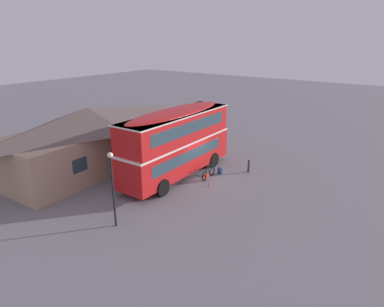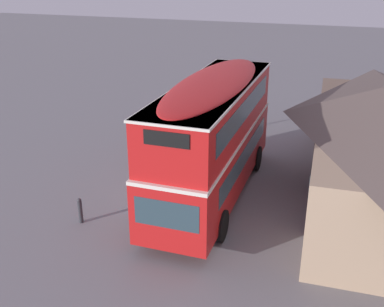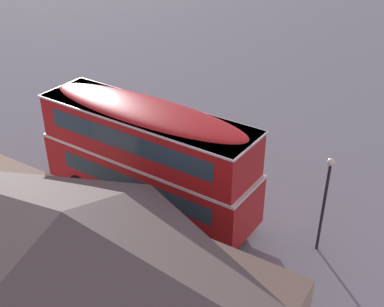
{
  "view_description": "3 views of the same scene",
  "coord_description": "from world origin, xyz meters",
  "px_view_note": "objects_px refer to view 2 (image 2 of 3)",
  "views": [
    {
      "loc": [
        -18.07,
        -12.58,
        9.35
      ],
      "look_at": [
        -1.73,
        -0.85,
        2.36
      ],
      "focal_mm": 31.38,
      "sensor_mm": 36.0,
      "label": 1
    },
    {
      "loc": [
        14.83,
        5.81,
        8.56
      ],
      "look_at": [
        -0.25,
        0.48,
        1.92
      ],
      "focal_mm": 42.45,
      "sensor_mm": 36.0,
      "label": 2
    },
    {
      "loc": [
        -12.22,
        14.27,
        12.68
      ],
      "look_at": [
        -1.53,
        -1.03,
        1.85
      ],
      "focal_mm": 45.38,
      "sensor_mm": 36.0,
      "label": 3
    }
  ],
  "objects_px": {
    "backpack_on_ground": "(138,204)",
    "street_lamp": "(225,88)",
    "double_decker_bus": "(213,133)",
    "touring_bicycle": "(156,189)",
    "water_bottle_red_squeeze": "(150,180)",
    "kerb_bollard": "(80,210)"
  },
  "relations": [
    {
      "from": "double_decker_bus",
      "to": "street_lamp",
      "type": "height_order",
      "value": "double_decker_bus"
    },
    {
      "from": "touring_bicycle",
      "to": "street_lamp",
      "type": "height_order",
      "value": "street_lamp"
    },
    {
      "from": "water_bottle_red_squeeze",
      "to": "kerb_bollard",
      "type": "height_order",
      "value": "kerb_bollard"
    },
    {
      "from": "street_lamp",
      "to": "water_bottle_red_squeeze",
      "type": "bearing_deg",
      "value": -10.52
    },
    {
      "from": "backpack_on_ground",
      "to": "street_lamp",
      "type": "bearing_deg",
      "value": 175.38
    },
    {
      "from": "water_bottle_red_squeeze",
      "to": "touring_bicycle",
      "type": "bearing_deg",
      "value": 33.99
    },
    {
      "from": "double_decker_bus",
      "to": "backpack_on_ground",
      "type": "bearing_deg",
      "value": -47.06
    },
    {
      "from": "double_decker_bus",
      "to": "kerb_bollard",
      "type": "relative_size",
      "value": 10.1
    },
    {
      "from": "double_decker_bus",
      "to": "water_bottle_red_squeeze",
      "type": "bearing_deg",
      "value": -94.43
    },
    {
      "from": "street_lamp",
      "to": "kerb_bollard",
      "type": "height_order",
      "value": "street_lamp"
    },
    {
      "from": "double_decker_bus",
      "to": "touring_bicycle",
      "type": "height_order",
      "value": "double_decker_bus"
    },
    {
      "from": "touring_bicycle",
      "to": "kerb_bollard",
      "type": "xyz_separation_m",
      "value": [
        2.67,
        -1.77,
        0.13
      ]
    },
    {
      "from": "touring_bicycle",
      "to": "backpack_on_ground",
      "type": "height_order",
      "value": "touring_bicycle"
    },
    {
      "from": "touring_bicycle",
      "to": "street_lamp",
      "type": "xyz_separation_m",
      "value": [
        -8.06,
        0.52,
        2.19
      ]
    },
    {
      "from": "touring_bicycle",
      "to": "double_decker_bus",
      "type": "bearing_deg",
      "value": 114.2
    },
    {
      "from": "water_bottle_red_squeeze",
      "to": "backpack_on_ground",
      "type": "bearing_deg",
      "value": 12.91
    },
    {
      "from": "touring_bicycle",
      "to": "backpack_on_ground",
      "type": "xyz_separation_m",
      "value": [
        1.2,
        -0.23,
        -0.12
      ]
    },
    {
      "from": "touring_bicycle",
      "to": "street_lamp",
      "type": "relative_size",
      "value": 0.42
    },
    {
      "from": "backpack_on_ground",
      "to": "street_lamp",
      "type": "height_order",
      "value": "street_lamp"
    },
    {
      "from": "backpack_on_ground",
      "to": "touring_bicycle",
      "type": "bearing_deg",
      "value": 169.08
    },
    {
      "from": "touring_bicycle",
      "to": "backpack_on_ground",
      "type": "bearing_deg",
      "value": -10.92
    },
    {
      "from": "double_decker_bus",
      "to": "touring_bicycle",
      "type": "relative_size",
      "value": 5.68
    }
  ]
}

